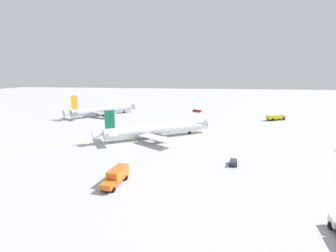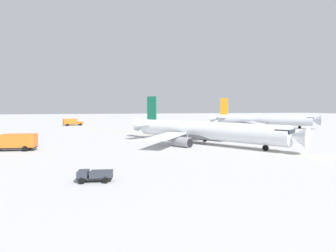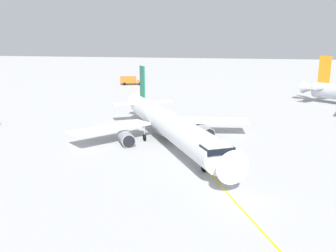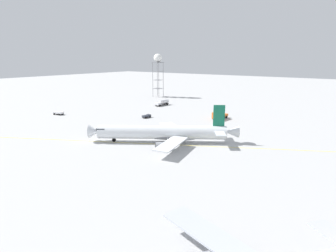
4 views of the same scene
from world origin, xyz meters
name	(u,v)px [view 3 (image 3 of 4)]	position (x,y,z in m)	size (l,w,h in m)	color
ground_plane	(190,136)	(0.00, 0.00, 0.00)	(600.00, 600.00, 0.00)	#B2B2B2
airliner_main	(167,124)	(4.24, -2.90, 2.79)	(37.36, 27.64, 10.94)	silver
catering_truck_truck	(130,80)	(-65.98, -36.33, 1.67)	(5.01, 8.73, 3.10)	#232326
taxiway_centreline	(173,133)	(-0.81, -3.28, 0.00)	(158.40, 82.34, 0.01)	yellow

